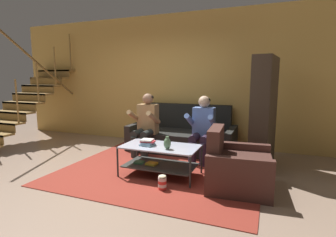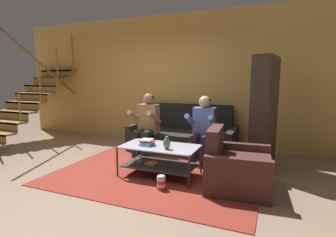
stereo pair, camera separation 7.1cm
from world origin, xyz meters
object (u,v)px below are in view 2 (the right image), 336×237
coffee_table (159,156)px  book_stack (147,142)px  bookshelf (266,127)px  armchair (236,168)px  person_seated_right (203,127)px  person_seated_left (146,122)px  couch (184,136)px  popcorn_tub (161,182)px  vase (167,143)px

coffee_table → book_stack: book_stack is taller
bookshelf → armchair: size_ratio=1.95×
person_seated_right → bookshelf: size_ratio=0.64×
bookshelf → person_seated_left: bearing=-176.0°
couch → bookshelf: bookshelf is taller
person_seated_right → couch: bearing=133.5°
popcorn_tub → book_stack: bearing=134.6°
vase → book_stack: bearing=167.5°
person_seated_left → bookshelf: bookshelf is taller
armchair → popcorn_tub: size_ratio=4.58×
book_stack → person_seated_left: bearing=117.7°
couch → person_seated_left: size_ratio=1.79×
coffee_table → armchair: 1.16m
person_seated_left → popcorn_tub: bearing=-56.4°
person_seated_right → armchair: (0.73, -0.98, -0.36)m
couch → armchair: bearing=-50.5°
armchair → popcorn_tub: bearing=-154.1°
coffee_table → popcorn_tub: coffee_table is taller
person_seated_right → book_stack: 1.17m
coffee_table → popcorn_tub: bearing=-63.0°
vase → armchair: bearing=5.5°
bookshelf → armchair: bookshelf is taller
person_seated_left → armchair: (1.86, -0.98, -0.37)m
person_seated_right → vase: bearing=-102.8°
book_stack → popcorn_tub: book_stack is taller
person_seated_right → popcorn_tub: bearing=-97.1°
person_seated_left → vase: 1.39m
person_seated_right → coffee_table: 1.08m
armchair → popcorn_tub: (-0.91, -0.44, -0.17)m
coffee_table → vase: vase is taller
coffee_table → bookshelf: bearing=36.7°
person_seated_left → armchair: 2.13m
coffee_table → bookshelf: 1.88m
couch → person_seated_right: bearing=-46.5°
person_seated_right → armchair: bearing=-53.2°
armchair → popcorn_tub: armchair is taller
person_seated_right → bookshelf: bookshelf is taller
coffee_table → armchair: bearing=-1.8°
couch → person_seated_left: (-0.56, -0.59, 0.35)m
coffee_table → vase: bearing=-36.0°
armchair → vase: bearing=-174.5°
bookshelf → coffee_table: bearing=-143.3°
coffee_table → popcorn_tub: 0.58m
person_seated_left → coffee_table: (0.70, -0.95, -0.33)m
person_seated_left → person_seated_right: bearing=-0.1°
armchair → bookshelf: bearing=74.2°
vase → armchair: (0.98, 0.09, -0.28)m
vase → person_seated_right: bearing=77.2°
person_seated_right → popcorn_tub: size_ratio=5.70×
couch → vase: bearing=-79.2°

